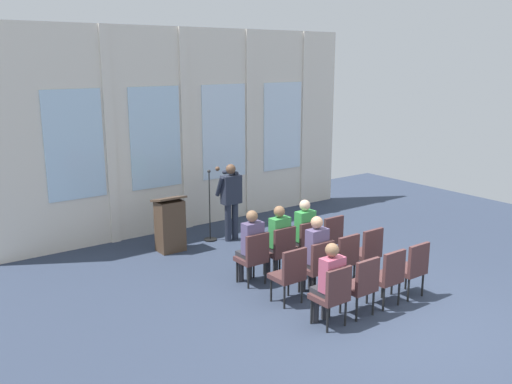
{
  "coord_description": "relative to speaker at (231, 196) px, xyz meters",
  "views": [
    {
      "loc": [
        -6.19,
        -4.86,
        3.82
      ],
      "look_at": [
        0.05,
        3.66,
        1.29
      ],
      "focal_mm": 38.97,
      "sensor_mm": 36.0,
      "label": 1
    }
  ],
  "objects": [
    {
      "name": "chair_r2_c1",
      "position": [
        -0.45,
        -4.22,
        -0.43
      ],
      "size": [
        0.46,
        0.44,
        0.94
      ],
      "color": "black",
      "rests_on": "ground"
    },
    {
      "name": "chair_r1_c1",
      "position": [
        -0.45,
        -3.25,
        -0.43
      ],
      "size": [
        0.46,
        0.44,
        0.94
      ],
      "color": "black",
      "rests_on": "ground"
    },
    {
      "name": "chair_r0_c2",
      "position": [
        0.14,
        -2.27,
        -0.43
      ],
      "size": [
        0.46,
        0.44,
        0.94
      ],
      "color": "black",
      "rests_on": "ground"
    },
    {
      "name": "chair_r0_c1",
      "position": [
        -0.45,
        -2.27,
        -0.43
      ],
      "size": [
        0.46,
        0.44,
        0.94
      ],
      "color": "black",
      "rests_on": "ground"
    },
    {
      "name": "audience_r1_c1",
      "position": [
        -0.45,
        -3.17,
        -0.22
      ],
      "size": [
        0.36,
        0.39,
        1.34
      ],
      "color": "#2D2D33",
      "rests_on": "ground"
    },
    {
      "name": "chair_r1_c2",
      "position": [
        0.14,
        -3.25,
        -0.43
      ],
      "size": [
        0.46,
        0.44,
        0.94
      ],
      "color": "black",
      "rests_on": "ground"
    },
    {
      "name": "chair_r0_c0",
      "position": [
        -1.05,
        -2.27,
        -0.43
      ],
      "size": [
        0.46,
        0.44,
        0.94
      ],
      "color": "black",
      "rests_on": "ground"
    },
    {
      "name": "chair_r2_c3",
      "position": [
        0.74,
        -4.22,
        -0.43
      ],
      "size": [
        0.46,
        0.44,
        0.94
      ],
      "color": "black",
      "rests_on": "ground"
    },
    {
      "name": "chair_r1_c3",
      "position": [
        0.74,
        -3.25,
        -0.43
      ],
      "size": [
        0.46,
        0.44,
        0.94
      ],
      "color": "black",
      "rests_on": "ground"
    },
    {
      "name": "chair_r2_c2",
      "position": [
        0.14,
        -4.22,
        -0.43
      ],
      "size": [
        0.46,
        0.44,
        0.94
      ],
      "color": "black",
      "rests_on": "ground"
    },
    {
      "name": "mic_stand",
      "position": [
        -0.38,
        0.25,
        -0.63
      ],
      "size": [
        0.28,
        0.28,
        1.55
      ],
      "color": "black",
      "rests_on": "ground"
    },
    {
      "name": "audience_r0_c2",
      "position": [
        0.14,
        -2.19,
        -0.23
      ],
      "size": [
        0.36,
        0.39,
        1.33
      ],
      "color": "#2D2D33",
      "rests_on": "ground"
    },
    {
      "name": "audience_r0_c1",
      "position": [
        -0.45,
        -2.19,
        -0.24
      ],
      "size": [
        0.36,
        0.39,
        1.31
      ],
      "color": "#2D2D33",
      "rests_on": "ground"
    },
    {
      "name": "audience_r0_c0",
      "position": [
        -1.05,
        -2.19,
        -0.23
      ],
      "size": [
        0.36,
        0.39,
        1.32
      ],
      "color": "#2D2D33",
      "rests_on": "ground"
    },
    {
      "name": "chair_r0_c3",
      "position": [
        0.74,
        -2.27,
        -0.43
      ],
      "size": [
        0.46,
        0.44,
        0.94
      ],
      "color": "black",
      "rests_on": "ground"
    },
    {
      "name": "speaker",
      "position": [
        0.0,
        0.0,
        0.0
      ],
      "size": [
        0.51,
        0.69,
        1.67
      ],
      "color": "#232838",
      "rests_on": "ground"
    },
    {
      "name": "chair_r1_c0",
      "position": [
        -1.05,
        -3.25,
        -0.43
      ],
      "size": [
        0.46,
        0.44,
        0.94
      ],
      "color": "black",
      "rests_on": "ground"
    },
    {
      "name": "audience_r2_c0",
      "position": [
        -1.05,
        -4.14,
        -0.26
      ],
      "size": [
        0.36,
        0.39,
        1.27
      ],
      "color": "#2D2D33",
      "rests_on": "ground"
    },
    {
      "name": "rear_partition",
      "position": [
        -0.11,
        1.41,
        1.27
      ],
      "size": [
        8.83,
        0.14,
        4.5
      ],
      "color": "silver",
      "rests_on": "ground"
    },
    {
      "name": "lectern",
      "position": [
        -1.38,
        0.15,
        -0.42
      ],
      "size": [
        0.6,
        0.48,
        1.16
      ],
      "color": "#4C3828",
      "rests_on": "ground"
    },
    {
      "name": "ground_plane",
      "position": [
        -0.16,
        -4.72,
        -0.97
      ],
      "size": [
        15.95,
        15.95,
        0.0
      ],
      "primitive_type": "plane",
      "color": "#2D384C"
    },
    {
      "name": "chair_r2_c0",
      "position": [
        -1.05,
        -4.22,
        -0.43
      ],
      "size": [
        0.46,
        0.44,
        0.94
      ],
      "color": "black",
      "rests_on": "ground"
    }
  ]
}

